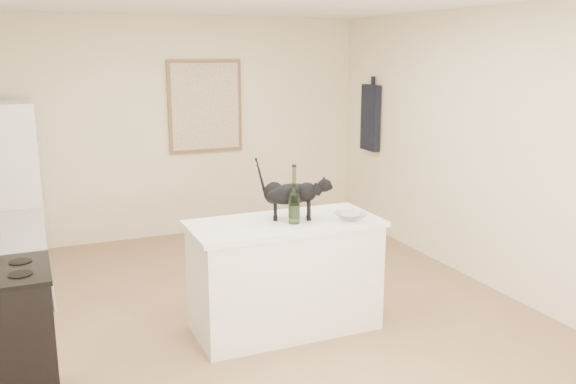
{
  "coord_description": "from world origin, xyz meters",
  "views": [
    {
      "loc": [
        -1.71,
        -4.49,
        2.21
      ],
      "look_at": [
        0.15,
        -0.15,
        1.12
      ],
      "focal_mm": 38.46,
      "sensor_mm": 36.0,
      "label": 1
    }
  ],
  "objects_px": {
    "black_cat": "(291,197)",
    "wine_bottle": "(294,198)",
    "fridge": "(5,185)",
    "glass_bowl": "(351,216)",
    "stove": "(3,343)"
  },
  "relations": [
    {
      "from": "stove",
      "to": "glass_bowl",
      "type": "relative_size",
      "value": 3.75
    },
    {
      "from": "wine_bottle",
      "to": "glass_bowl",
      "type": "xyz_separation_m",
      "value": [
        0.45,
        -0.09,
        -0.17
      ]
    },
    {
      "from": "stove",
      "to": "glass_bowl",
      "type": "xyz_separation_m",
      "value": [
        2.54,
        0.23,
        0.48
      ]
    },
    {
      "from": "fridge",
      "to": "wine_bottle",
      "type": "xyz_separation_m",
      "value": [
        2.09,
        -2.63,
        0.25
      ]
    },
    {
      "from": "glass_bowl",
      "to": "stove",
      "type": "bearing_deg",
      "value": -174.86
    },
    {
      "from": "fridge",
      "to": "black_cat",
      "type": "xyz_separation_m",
      "value": [
        2.12,
        -2.52,
        0.24
      ]
    },
    {
      "from": "wine_bottle",
      "to": "glass_bowl",
      "type": "distance_m",
      "value": 0.49
    },
    {
      "from": "stove",
      "to": "wine_bottle",
      "type": "relative_size",
      "value": 2.21
    },
    {
      "from": "black_cat",
      "to": "wine_bottle",
      "type": "bearing_deg",
      "value": -79.93
    },
    {
      "from": "fridge",
      "to": "glass_bowl",
      "type": "bearing_deg",
      "value": -46.95
    },
    {
      "from": "stove",
      "to": "black_cat",
      "type": "height_order",
      "value": "black_cat"
    },
    {
      "from": "black_cat",
      "to": "wine_bottle",
      "type": "distance_m",
      "value": 0.12
    },
    {
      "from": "stove",
      "to": "fridge",
      "type": "distance_m",
      "value": 2.98
    },
    {
      "from": "wine_bottle",
      "to": "glass_bowl",
      "type": "bearing_deg",
      "value": -10.98
    },
    {
      "from": "black_cat",
      "to": "wine_bottle",
      "type": "relative_size",
      "value": 1.3
    }
  ]
}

